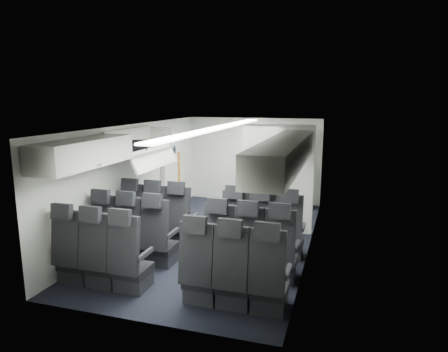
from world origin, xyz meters
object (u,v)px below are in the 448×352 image
Objects in this scene: seat_row_mid at (189,245)px; carry_on_bag at (137,146)px; seat_row_front at (208,227)px; flight_attendant at (258,176)px; galley_unit at (289,169)px; seat_row_rear at (164,268)px; boarding_door at (172,171)px.

seat_row_mid is 2.23m from carry_on_bag.
seat_row_front is 8.89× the size of carry_on_bag.
seat_row_mid is at bearing -90.00° from seat_row_front.
galley_unit is at bearing -34.94° from flight_attendant.
flight_attendant is (0.40, 4.06, 0.51)m from seat_row_rear.
boarding_door is 2.12m from carry_on_bag.
seat_row_front is 1.81× the size of flight_attendant.
seat_row_rear is 4.11m from flight_attendant.
galley_unit reaches higher than seat_row_front.
carry_on_bag is (-1.42, 1.04, 1.37)m from seat_row_mid.
galley_unit is (0.95, 5.05, 0.55)m from seat_row_rear.
flight_attendant reaches higher than seat_row_mid.
galley_unit reaches higher than flight_attendant.
boarding_door is at bearing -155.72° from galley_unit.
seat_row_front is 1.97m from carry_on_bag.
seat_row_front and seat_row_mid have the same top height.
flight_attendant is at bearing -119.18° from galley_unit.
seat_row_front is 1.75× the size of galley_unit.
carry_on_bag reaches higher than seat_row_front.
seat_row_front is at bearing -51.84° from boarding_door.
galley_unit is 5.08× the size of carry_on_bag.
carry_on_bag is at bearing 174.42° from seat_row_front.
galley_unit is (0.95, 3.25, 0.55)m from seat_row_front.
galley_unit is 1.02× the size of boarding_door.
seat_row_rear is (0.00, -0.90, 0.00)m from seat_row_mid.
boarding_door is at bearing 89.16° from flight_attendant.
flight_attendant is 2.92m from carry_on_bag.
seat_row_rear is 8.89× the size of carry_on_bag.
seat_row_rear is (0.00, -1.80, 0.00)m from seat_row_front.
seat_row_rear is at bearing 168.68° from flight_attendant.
boarding_door is at bearing 112.87° from seat_row_rear.
carry_on_bag reaches higher than seat_row_rear.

